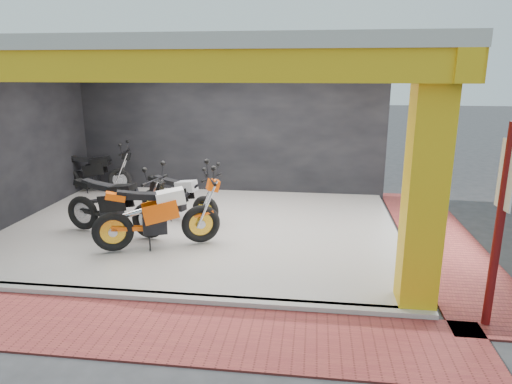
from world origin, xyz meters
TOP-DOWN VIEW (x-y plane):
  - ground at (0.00, 0.00)m, footprint 80.00×80.00m
  - showroom_floor at (0.00, 2.00)m, footprint 8.00×6.00m
  - showroom_ceiling at (0.00, 2.00)m, footprint 8.40×6.40m
  - back_wall at (0.00, 5.10)m, footprint 8.20×0.20m
  - left_wall at (-4.10, 2.00)m, footprint 0.20×6.20m
  - corner_column at (3.75, -0.75)m, footprint 0.50×0.50m
  - header_beam_front at (0.00, -1.00)m, footprint 8.40×0.30m
  - header_beam_right at (4.00, 2.00)m, footprint 0.30×6.40m
  - floor_kerb at (0.00, -1.02)m, footprint 8.00×0.20m
  - paver_front at (0.00, -1.80)m, footprint 9.00×1.40m
  - paver_right at (4.80, 2.00)m, footprint 1.40×7.00m
  - signpost at (4.59, -1.12)m, footprint 0.11×0.37m
  - moto_hero at (0.23, 1.03)m, footprint 2.58×1.78m
  - moto_row_a at (0.06, 2.09)m, footprint 2.18×1.33m
  - moto_row_b at (-0.82, 1.13)m, footprint 2.45×1.30m
  - moto_row_d at (-2.80, 4.36)m, footprint 2.22×0.98m

SIDE VIEW (x-z plane):
  - ground at x=0.00m, z-range 0.00..0.00m
  - paver_front at x=0.00m, z-range 0.00..0.03m
  - paver_right at x=4.80m, z-range 0.00..0.03m
  - showroom_floor at x=0.00m, z-range 0.00..0.10m
  - floor_kerb at x=0.00m, z-range 0.00..0.10m
  - moto_row_a at x=0.06m, z-range 0.10..1.35m
  - moto_row_d at x=-2.80m, z-range 0.10..1.42m
  - moto_row_b at x=-0.82m, z-range 0.10..1.52m
  - moto_hero at x=0.23m, z-range 0.10..1.58m
  - signpost at x=4.59m, z-range 0.13..2.80m
  - back_wall at x=0.00m, z-range 0.00..3.50m
  - left_wall at x=-4.10m, z-range 0.00..3.50m
  - corner_column at x=3.75m, z-range 0.00..3.50m
  - header_beam_front at x=0.00m, z-range 3.10..3.50m
  - header_beam_right at x=4.00m, z-range 3.10..3.50m
  - showroom_ceiling at x=0.00m, z-range 3.50..3.70m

